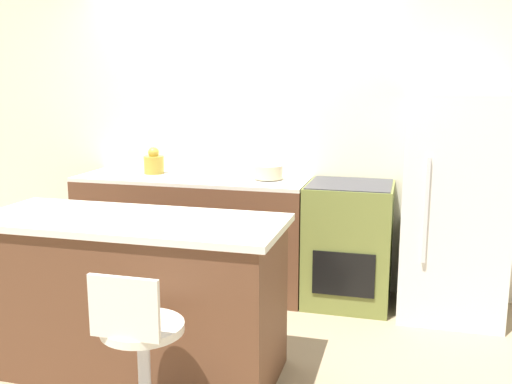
% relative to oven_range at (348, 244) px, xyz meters
% --- Properties ---
extents(ground_plane, '(14.00, 14.00, 0.00)m').
position_rel_oven_range_xyz_m(ground_plane, '(-1.00, -0.32, -0.47)').
color(ground_plane, '#998466').
extents(wall_back, '(8.00, 0.06, 2.60)m').
position_rel_oven_range_xyz_m(wall_back, '(-1.00, 0.33, 0.83)').
color(wall_back, beige).
rests_on(wall_back, ground_plane).
extents(back_counter, '(1.91, 0.61, 0.95)m').
position_rel_oven_range_xyz_m(back_counter, '(-1.29, 0.00, -0.00)').
color(back_counter, brown).
rests_on(back_counter, ground_plane).
extents(kitchen_island, '(1.79, 0.72, 0.94)m').
position_rel_oven_range_xyz_m(kitchen_island, '(-1.11, -1.41, -0.00)').
color(kitchen_island, brown).
rests_on(kitchen_island, ground_plane).
extents(oven_range, '(0.65, 0.62, 0.95)m').
position_rel_oven_range_xyz_m(oven_range, '(0.00, 0.00, 0.00)').
color(oven_range, olive).
rests_on(oven_range, ground_plane).
extents(refrigerator, '(0.72, 0.69, 1.62)m').
position_rel_oven_range_xyz_m(refrigerator, '(0.75, -0.03, 0.34)').
color(refrigerator, silver).
rests_on(refrigerator, ground_plane).
extents(stool_chair, '(0.39, 0.39, 0.89)m').
position_rel_oven_range_xyz_m(stool_chair, '(-0.74, -2.05, -0.04)').
color(stool_chair, '#B7B7BC').
rests_on(stool_chair, ground_plane).
extents(kettle, '(0.17, 0.17, 0.22)m').
position_rel_oven_range_xyz_m(kettle, '(-1.64, 0.05, 0.56)').
color(kettle, '#B29333').
rests_on(kettle, back_counter).
extents(mixing_bowl, '(0.23, 0.23, 0.11)m').
position_rel_oven_range_xyz_m(mixing_bowl, '(-0.65, 0.05, 0.53)').
color(mixing_bowl, '#C1B28E').
rests_on(mixing_bowl, back_counter).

